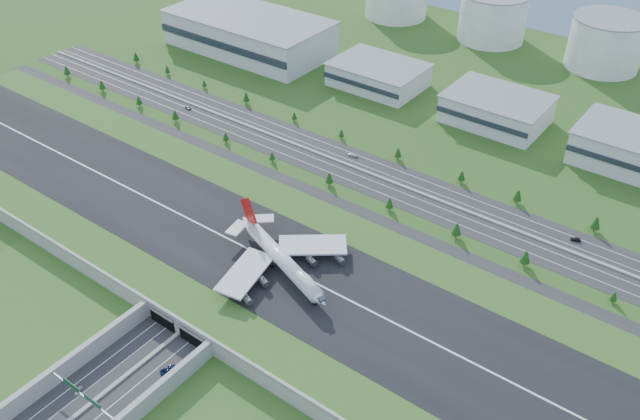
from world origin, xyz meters
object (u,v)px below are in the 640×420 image
Objects in this scene: car_4 at (188,108)px; car_5 at (576,239)px; car_0 at (78,390)px; car_2 at (168,370)px; car_7 at (352,155)px; boeing_747 at (281,259)px.

car_4 is 244.32m from car_5.
car_0 is at bearing -139.35° from car_4.
car_0 is 0.64× the size of car_2.
car_5 reaches higher than car_0.
car_0 is 32.73m from car_2.
car_7 is at bearing -77.25° from car_4.
boeing_747 is 10.74× the size of car_2.
boeing_747 is 12.20× the size of car_7.
car_4 is at bearing -108.91° from car_5.
boeing_747 is 13.60× the size of car_4.
car_4 is (-151.63, 90.71, -13.12)m from boeing_747.
car_2 reaches higher than car_0.
car_4 is 1.06× the size of car_5.
car_2 reaches higher than car_7.
car_4 is (-129.26, 181.33, 0.15)m from car_0.
car_2 is at bearing -51.76° from car_5.
car_2 is (-3.12, -64.16, -13.10)m from boeing_747.
boeing_747 is 94.28m from car_0.
car_4 reaches higher than car_7.
boeing_747 is at bearing -115.72° from car_4.
car_5 is (243.83, 15.38, -0.07)m from car_4.
car_0 is 0.73× the size of car_7.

